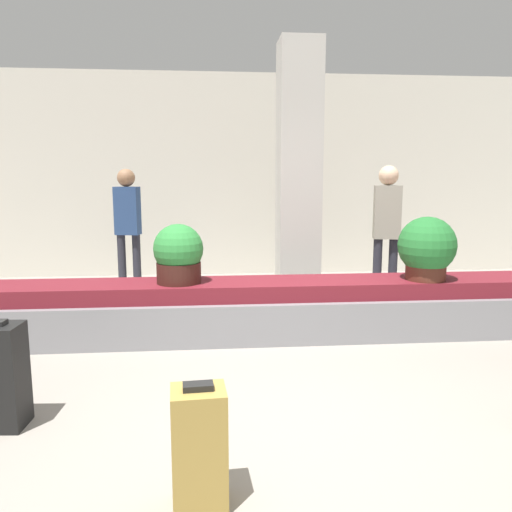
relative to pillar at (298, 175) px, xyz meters
name	(u,v)px	position (x,y,z in m)	size (l,w,h in m)	color
ground_plane	(280,420)	(-0.64, -3.12, -1.60)	(18.00, 18.00, 0.00)	gray
back_wall	(238,176)	(-0.64, 1.96, 0.00)	(18.00, 0.06, 3.20)	beige
carousel	(256,310)	(-0.64, -1.34, -1.33)	(6.43, 0.75, 0.56)	gray
pillar	(298,175)	(0.00, 0.00, 0.00)	(0.51, 0.51, 3.20)	beige
suitcase_0	(199,447)	(-1.15, -3.93, -1.30)	(0.28, 0.24, 0.62)	#A3843D
potted_plant_0	(178,255)	(-1.40, -1.35, -0.76)	(0.48, 0.48, 0.58)	#381914
potted_plant_1	(427,249)	(1.05, -1.43, -0.72)	(0.57, 0.57, 0.63)	#4C2319
traveler_0	(128,220)	(-2.20, 0.67, -0.59)	(0.35, 0.24, 1.69)	#282833
traveler_1	(387,222)	(1.08, -0.18, -0.57)	(0.35, 0.24, 1.72)	#282833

